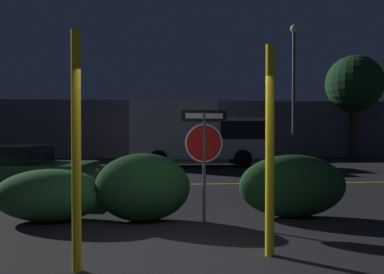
% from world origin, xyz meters
% --- Properties ---
extents(ground_plane, '(260.00, 260.00, 0.00)m').
position_xyz_m(ground_plane, '(0.00, 0.00, 0.00)').
color(ground_plane, black).
extents(road_center_stripe, '(42.42, 0.12, 0.01)m').
position_xyz_m(road_center_stripe, '(0.00, 7.25, 0.00)').
color(road_center_stripe, gold).
rests_on(road_center_stripe, ground_plane).
extents(stop_sign, '(0.89, 0.16, 2.14)m').
position_xyz_m(stop_sign, '(0.56, 2.25, 1.51)').
color(stop_sign, '#4C4C51').
rests_on(stop_sign, ground_plane).
extents(yellow_pole_left, '(0.12, 0.12, 2.98)m').
position_xyz_m(yellow_pole_left, '(-1.28, -0.15, 1.49)').
color(yellow_pole_left, yellow).
rests_on(yellow_pole_left, ground_plane).
extents(yellow_pole_right, '(0.12, 0.12, 2.94)m').
position_xyz_m(yellow_pole_right, '(1.27, 0.26, 1.47)').
color(yellow_pole_right, yellow).
rests_on(yellow_pole_right, ground_plane).
extents(hedge_bush_1, '(2.12, 1.11, 1.01)m').
position_xyz_m(hedge_bush_1, '(-2.38, 2.49, 0.50)').
color(hedge_bush_1, '#2D6633').
rests_on(hedge_bush_1, ground_plane).
extents(hedge_bush_2, '(1.82, 1.02, 1.31)m').
position_xyz_m(hedge_bush_2, '(-0.61, 2.36, 0.65)').
color(hedge_bush_2, '#19421E').
rests_on(hedge_bush_2, ground_plane).
extents(hedge_bush_3, '(2.19, 0.88, 1.26)m').
position_xyz_m(hedge_bush_3, '(2.38, 2.47, 0.63)').
color(hedge_bush_3, '#19421E').
rests_on(hedge_bush_3, ground_plane).
extents(passing_car_2, '(4.07, 2.29, 1.34)m').
position_xyz_m(passing_car_2, '(-4.14, 5.56, 0.68)').
color(passing_car_2, '#335B38').
rests_on(passing_car_2, ground_plane).
extents(delivery_truck, '(6.68, 2.43, 3.17)m').
position_xyz_m(delivery_truck, '(1.44, 13.52, 1.65)').
color(delivery_truck, silver).
rests_on(delivery_truck, ground_plane).
extents(street_lamp, '(0.37, 0.37, 6.89)m').
position_xyz_m(street_lamp, '(6.10, 12.98, 4.08)').
color(street_lamp, '#4C4C51').
rests_on(street_lamp, ground_plane).
extents(tree_1, '(3.69, 3.69, 6.69)m').
position_xyz_m(tree_1, '(12.27, 18.92, 4.82)').
color(tree_1, '#422D1E').
rests_on(tree_1, ground_plane).
extents(building_backdrop, '(28.77, 4.22, 3.70)m').
position_xyz_m(building_backdrop, '(0.18, 21.25, 1.85)').
color(building_backdrop, '#4C4C56').
rests_on(building_backdrop, ground_plane).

